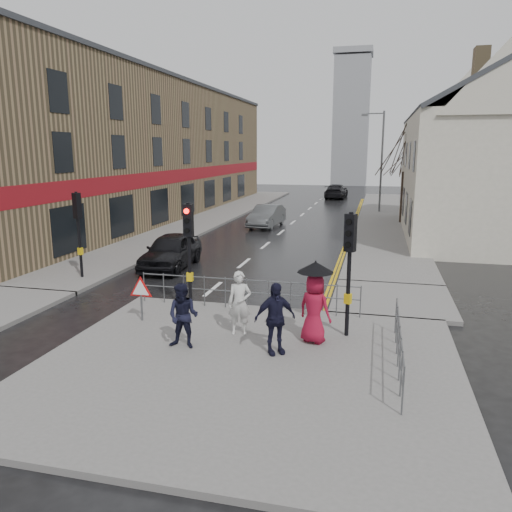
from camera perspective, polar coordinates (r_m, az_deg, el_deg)
The scene contains 24 objects.
ground at distance 16.13m, azimuth -8.37°, elevation -6.59°, with size 120.00×120.00×0.00m, color black.
near_pavement at distance 12.12m, azimuth -1.21°, elevation -12.60°, with size 10.00×9.00×0.14m, color #605E5B.
left_pavement at distance 39.46m, azimuth -4.65°, elevation 4.66°, with size 4.00×44.00×0.14m, color #605E5B.
right_pavement at distance 39.46m, azimuth 14.60°, elevation 4.31°, with size 4.00×40.00×0.14m, color #605E5B.
pavement_bridge_right at distance 17.87m, azimuth 15.28°, elevation -4.80°, with size 4.00×4.20×0.14m, color #605E5B.
building_left_terrace at distance 40.31m, azimuth -12.83°, elevation 11.59°, with size 8.00×42.00×10.00m, color olive.
building_right_cream at distance 32.72m, azimuth 24.99°, elevation 10.35°, with size 9.00×16.40×10.10m.
church_tower at distance 76.36m, azimuth 10.81°, elevation 14.76°, with size 5.00×5.00×18.00m, color gray.
traffic_signal_near_left at distance 15.63m, azimuth -7.70°, elevation 2.13°, with size 0.28×0.27×3.40m.
traffic_signal_near_right at distance 13.41m, azimuth 10.65°, elevation 0.39°, with size 0.34×0.33×3.40m.
traffic_signal_far_left at distance 20.73m, azimuth -19.67°, elevation 3.97°, with size 0.34×0.33×3.40m.
guard_railing_front at distance 15.83m, azimuth -1.08°, elevation -3.57°, with size 7.14×0.04×1.00m.
guard_railing_side at distance 12.18m, azimuth 16.06°, elevation -9.01°, with size 0.04×4.54×1.00m.
warning_sign at distance 15.10m, azimuth -13.03°, elevation -3.94°, with size 0.80×0.07×1.35m.
street_lamp at distance 42.14m, azimuth 13.95°, elevation 11.14°, with size 1.83×0.25×8.00m.
tree_near at distance 36.17m, azimuth 16.69°, elevation 11.59°, with size 2.40×2.40×6.58m.
tree_far at distance 44.19m, azimuth 16.81°, elevation 10.65°, with size 2.40×2.40×5.64m.
pedestrian_a at distance 13.69m, azimuth -1.89°, elevation -5.39°, with size 0.64×0.42×1.76m, color silver.
pedestrian_b at distance 12.89m, azimuth -8.31°, elevation -6.79°, with size 0.82×0.64×1.69m, color black.
pedestrian_with_umbrella at distance 13.11m, azimuth 6.72°, elevation -5.01°, with size 1.05×0.96×2.18m.
pedestrian_d at distance 12.40m, azimuth 2.17°, elevation -7.13°, with size 1.07×0.44×1.82m, color black.
car_parked at distance 22.25m, azimuth -9.70°, elevation 0.58°, with size 1.80×4.47×1.52m, color black.
car_mid at distance 33.79m, azimuth 1.23°, elevation 4.59°, with size 1.55×4.45×1.47m, color #45484A.
car_far at distance 54.63m, azimuth 9.16°, elevation 7.32°, with size 2.11×5.19×1.51m, color black.
Camera 1 is at (5.86, -14.13, 5.12)m, focal length 35.00 mm.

